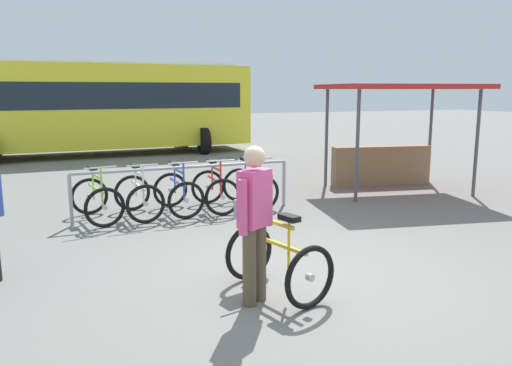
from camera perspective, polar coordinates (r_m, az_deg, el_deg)
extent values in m
plane|color=slate|center=(6.19, 4.83, -10.32)|extent=(80.00, 80.00, 0.00)
cylinder|color=#99999E|center=(8.75, -20.04, -1.84)|extent=(0.06, 0.06, 0.85)
cylinder|color=#99999E|center=(9.74, 3.14, -0.03)|extent=(0.06, 0.06, 0.85)
cylinder|color=#99999E|center=(8.98, -7.88, 1.76)|extent=(3.85, 0.18, 0.05)
torus|color=black|center=(9.46, -18.15, -1.43)|extent=(0.66, 0.19, 0.66)
cylinder|color=#B7B7BC|center=(9.46, -18.15, -1.43)|extent=(0.09, 0.07, 0.08)
torus|color=black|center=(8.49, -16.58, -2.66)|extent=(0.66, 0.19, 0.66)
cylinder|color=#B7B7BC|center=(8.49, -16.58, -2.66)|extent=(0.09, 0.07, 0.08)
cube|color=#9ED14C|center=(8.93, -17.49, -0.60)|extent=(0.19, 0.91, 0.04)
cube|color=#9ED14C|center=(8.84, -17.49, 0.78)|extent=(0.14, 0.61, 0.04)
cylinder|color=#9ED14C|center=(9.10, -17.78, -0.10)|extent=(0.03, 0.03, 0.55)
cube|color=black|center=(9.05, -17.88, 1.61)|extent=(0.16, 0.26, 0.06)
cylinder|color=#9ED14C|center=(8.54, -16.90, -0.43)|extent=(0.03, 0.03, 0.63)
cylinder|color=#B7B7BC|center=(8.49, -17.01, 1.65)|extent=(0.52, 0.11, 0.03)
torus|color=black|center=(9.56, -13.69, -1.09)|extent=(0.66, 0.11, 0.66)
cylinder|color=#B7B7BC|center=(9.56, -13.69, -1.09)|extent=(0.08, 0.07, 0.08)
torus|color=black|center=(8.58, -12.26, -2.32)|extent=(0.66, 0.11, 0.66)
cylinder|color=#B7B7BC|center=(8.58, -12.26, -2.32)|extent=(0.08, 0.07, 0.08)
cube|color=silver|center=(9.03, -13.07, -0.27)|extent=(0.10, 0.92, 0.04)
cube|color=silver|center=(8.94, -13.06, 1.09)|extent=(0.08, 0.61, 0.04)
cylinder|color=silver|center=(9.19, -13.34, 0.22)|extent=(0.03, 0.03, 0.55)
cube|color=black|center=(9.15, -13.41, 1.92)|extent=(0.14, 0.25, 0.06)
cylinder|color=silver|center=(8.64, -12.53, -0.12)|extent=(0.03, 0.03, 0.63)
cylinder|color=#B7B7BC|center=(8.59, -12.61, 1.95)|extent=(0.52, 0.07, 0.03)
torus|color=black|center=(9.70, -9.57, -0.77)|extent=(0.66, 0.13, 0.66)
cylinder|color=#B7B7BC|center=(9.70, -9.57, -0.77)|extent=(0.08, 0.07, 0.08)
torus|color=black|center=(8.74, -7.81, -1.95)|extent=(0.66, 0.13, 0.66)
cylinder|color=#B7B7BC|center=(8.74, -7.81, -1.95)|extent=(0.08, 0.07, 0.08)
cube|color=#2D56B7|center=(9.17, -8.77, 0.05)|extent=(0.08, 0.92, 0.04)
cube|color=#2D56B7|center=(9.09, -8.73, 1.39)|extent=(0.07, 0.61, 0.04)
cylinder|color=#2D56B7|center=(9.34, -9.09, 0.53)|extent=(0.03, 0.03, 0.55)
cube|color=black|center=(9.30, -9.14, 2.20)|extent=(0.13, 0.25, 0.06)
cylinder|color=#2D56B7|center=(8.79, -8.10, 0.21)|extent=(0.03, 0.03, 0.63)
cylinder|color=#B7B7BC|center=(8.74, -8.15, 2.24)|extent=(0.52, 0.06, 0.03)
torus|color=black|center=(9.90, -5.41, -0.45)|extent=(0.66, 0.09, 0.66)
cylinder|color=#B7B7BC|center=(9.90, -5.41, -0.45)|extent=(0.08, 0.06, 0.08)
torus|color=black|center=(8.93, -3.73, -1.60)|extent=(0.66, 0.09, 0.66)
cylinder|color=#B7B7BC|center=(8.93, -3.73, -1.60)|extent=(0.08, 0.06, 0.08)
cube|color=red|center=(9.37, -4.64, 0.35)|extent=(0.06, 0.92, 0.04)
cube|color=red|center=(9.29, -4.57, 1.67)|extent=(0.05, 0.61, 0.04)
cylinder|color=red|center=(9.54, -4.94, 0.83)|extent=(0.03, 0.03, 0.55)
cube|color=black|center=(9.50, -4.96, 2.47)|extent=(0.13, 0.24, 0.06)
cylinder|color=red|center=(8.99, -3.98, 0.51)|extent=(0.03, 0.03, 0.63)
cylinder|color=#B7B7BC|center=(8.94, -4.00, 2.50)|extent=(0.52, 0.04, 0.03)
torus|color=black|center=(10.10, -2.05, -0.18)|extent=(0.66, 0.16, 0.66)
cylinder|color=#B7B7BC|center=(10.10, -2.05, -0.18)|extent=(0.09, 0.07, 0.08)
torus|color=black|center=(9.22, 0.81, -1.20)|extent=(0.66, 0.16, 0.66)
cylinder|color=#B7B7BC|center=(9.22, 0.81, -1.20)|extent=(0.09, 0.07, 0.08)
cube|color=teal|center=(9.62, -0.69, 0.64)|extent=(0.15, 0.92, 0.04)
cube|color=teal|center=(9.54, -0.55, 1.93)|extent=(0.11, 0.61, 0.04)
cylinder|color=teal|center=(9.77, -1.20, 1.09)|extent=(0.03, 0.03, 0.55)
cube|color=black|center=(9.73, -1.20, 2.69)|extent=(0.15, 0.25, 0.06)
cylinder|color=teal|center=(9.27, 0.44, 0.84)|extent=(0.03, 0.03, 0.63)
cylinder|color=#B7B7BC|center=(9.22, 0.45, 2.77)|extent=(0.52, 0.09, 0.03)
torus|color=black|center=(5.22, 6.07, -10.46)|extent=(0.65, 0.24, 0.66)
cylinder|color=#B7B7BC|center=(5.22, 6.07, -10.46)|extent=(0.09, 0.08, 0.08)
torus|color=black|center=(5.95, -0.77, -7.74)|extent=(0.65, 0.24, 0.66)
cylinder|color=#B7B7BC|center=(5.95, -0.77, -7.74)|extent=(0.09, 0.08, 0.08)
cube|color=yellow|center=(5.51, 2.43, -6.82)|extent=(0.29, 0.89, 0.04)
cube|color=yellow|center=(5.48, 2.11, -4.45)|extent=(0.20, 0.60, 0.04)
cylinder|color=yellow|center=(5.36, 3.71, -6.76)|extent=(0.03, 0.03, 0.55)
cube|color=black|center=(5.28, 3.74, -3.91)|extent=(0.18, 0.26, 0.06)
cylinder|color=yellow|center=(5.77, -0.05, -5.07)|extent=(0.03, 0.03, 0.63)
cylinder|color=#B7B7BC|center=(5.69, -0.05, -2.02)|extent=(0.51, 0.17, 0.03)
cube|color=gray|center=(5.83, -0.90, -2.93)|extent=(0.31, 0.26, 0.22)
ellipsoid|color=#4C3828|center=(5.81, -0.91, -1.97)|extent=(0.22, 0.20, 0.16)
sphere|color=#4C3828|center=(5.85, -1.39, -0.88)|extent=(0.11, 0.11, 0.11)
cylinder|color=brown|center=(5.38, 0.40, -8.87)|extent=(0.14, 0.14, 0.82)
cylinder|color=brown|center=(5.24, -0.74, -9.40)|extent=(0.14, 0.14, 0.82)
cube|color=#E54C8C|center=(5.11, -0.17, -1.72)|extent=(0.39, 0.35, 0.58)
cylinder|color=#E54C8C|center=(5.29, 1.40, -1.87)|extent=(0.09, 0.09, 0.55)
cylinder|color=#E54C8C|center=(4.94, -1.47, -2.75)|extent=(0.09, 0.09, 0.55)
sphere|color=beige|center=(5.04, -0.17, 2.95)|extent=(0.22, 0.22, 0.22)
cube|color=yellow|center=(18.10, -17.11, 8.25)|extent=(10.09, 2.88, 2.70)
cube|color=#19232D|center=(18.10, -17.17, 9.36)|extent=(9.29, 2.86, 0.84)
cube|color=silver|center=(18.12, -17.35, 12.65)|extent=(9.08, 2.59, 0.08)
cylinder|color=black|center=(17.65, -5.85, 4.70)|extent=(0.28, 0.91, 0.90)
cylinder|color=black|center=(20.03, -8.07, 5.33)|extent=(0.28, 0.91, 0.90)
cylinder|color=#4C4C51|center=(11.77, 7.90, 5.02)|extent=(0.07, 0.07, 2.20)
cylinder|color=#4C4C51|center=(12.87, 18.93, 5.01)|extent=(0.07, 0.07, 2.20)
cylinder|color=#4C4C51|center=(10.10, 11.28, 4.04)|extent=(0.07, 0.07, 2.20)
cylinder|color=#4C4C51|center=(11.36, 23.50, 4.06)|extent=(0.07, 0.07, 2.20)
cube|color=red|center=(11.41, 15.85, 10.34)|extent=(3.45, 2.80, 0.10)
cube|color=olive|center=(12.21, 13.83, 1.93)|extent=(2.36, 0.70, 0.90)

